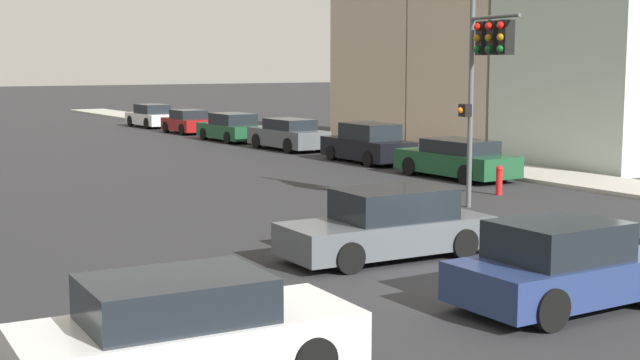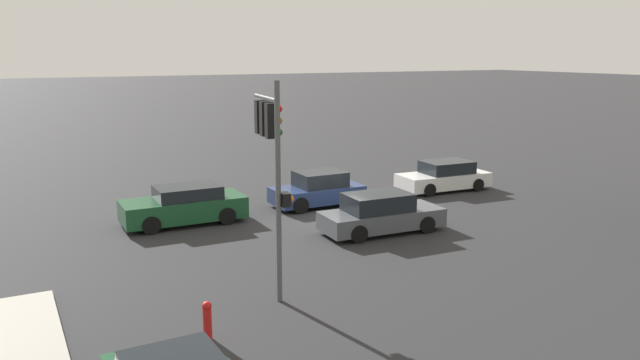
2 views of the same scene
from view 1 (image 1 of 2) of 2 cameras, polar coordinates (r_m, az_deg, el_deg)
ground_plane at (r=16.94m, az=9.78°, el=-6.39°), size 300.00×300.00×0.00m
sidewalk_strip at (r=51.43m, az=-4.69°, el=3.03°), size 2.98×60.00×0.13m
rowhouse_backdrop at (r=41.71m, az=11.72°, el=8.75°), size 7.47×19.16×10.15m
traffic_signal at (r=24.53m, az=10.57°, el=7.66°), size 0.60×2.31×5.75m
crossing_car_0 at (r=11.58m, az=-8.60°, el=-9.58°), size 4.45×2.07×1.38m
crossing_car_1 at (r=15.31m, az=15.23°, el=-5.40°), size 3.84×1.92×1.47m
crossing_car_2 at (r=18.57m, az=4.41°, el=-2.95°), size 4.56×1.98×1.45m
parked_car_0 at (r=31.75m, az=8.73°, el=1.31°), size 2.04×4.83×1.38m
parked_car_1 at (r=36.38m, az=3.08°, el=2.29°), size 2.01×4.64×1.62m
parked_car_2 at (r=41.64m, az=-2.05°, el=2.90°), size 1.95×4.74×1.47m
parked_car_3 at (r=46.62m, az=-5.67°, el=3.33°), size 2.01×4.67×1.46m
parked_car_4 at (r=52.12m, az=-8.47°, el=3.68°), size 1.89×3.91×1.37m
parked_car_5 at (r=57.51m, az=-10.74°, el=4.03°), size 1.94×4.57×1.46m
fire_hydrant at (r=27.92m, az=11.40°, el=0.05°), size 0.22×0.22×0.92m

